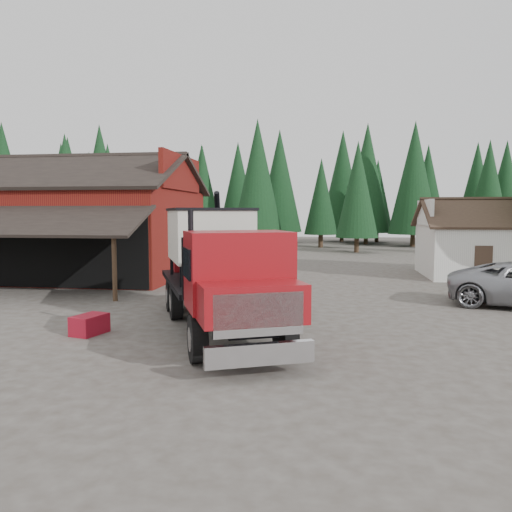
# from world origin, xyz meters

# --- Properties ---
(ground) EXTENTS (120.00, 120.00, 0.00)m
(ground) POSITION_xyz_m (0.00, 0.00, 0.00)
(ground) COLOR #423B34
(ground) RESTS_ON ground
(red_barn) EXTENTS (12.80, 13.63, 7.18)m
(red_barn) POSITION_xyz_m (-11.00, 9.90, 2.69)
(red_barn) COLOR maroon
(red_barn) RESTS_ON ground
(farmhouse) EXTENTS (8.60, 6.42, 4.65)m
(farmhouse) POSITION_xyz_m (13.00, 13.00, 1.67)
(farmhouse) COLOR silver
(farmhouse) RESTS_ON ground
(conifer_backdrop) EXTENTS (76.00, 16.00, 16.00)m
(conifer_backdrop) POSITION_xyz_m (0.00, 42.00, 0.00)
(conifer_backdrop) COLOR black
(conifer_backdrop) RESTS_ON ground
(near_pine_a) EXTENTS (4.40, 4.40, 11.40)m
(near_pine_a) POSITION_xyz_m (-22.00, 28.00, 6.39)
(near_pine_a) COLOR #382619
(near_pine_a) RESTS_ON ground
(near_pine_b) EXTENTS (3.96, 3.96, 10.40)m
(near_pine_b) POSITION_xyz_m (6.00, 30.00, 5.89)
(near_pine_b) COLOR #382619
(near_pine_b) RESTS_ON ground
(near_pine_d) EXTENTS (5.28, 5.28, 13.40)m
(near_pine_d) POSITION_xyz_m (-4.00, 34.00, 7.39)
(near_pine_d) COLOR #382619
(near_pine_d) RESTS_ON ground
(feed_truck) EXTENTS (6.38, 10.26, 4.52)m
(feed_truck) POSITION_xyz_m (-0.11, -2.38, 2.11)
(feed_truck) COLOR black
(feed_truck) RESTS_ON ground
(equip_box) EXTENTS (0.96, 1.24, 0.60)m
(equip_box) POSITION_xyz_m (-3.94, -3.51, 0.30)
(equip_box) COLOR maroon
(equip_box) RESTS_ON ground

